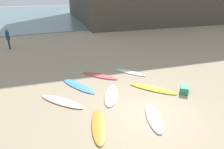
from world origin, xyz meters
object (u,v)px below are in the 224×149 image
Objects in this scene: surfboard_2 at (100,75)px; surfboard_4 at (130,72)px; beach_cooler at (184,90)px; surfboard_0 at (111,95)px; surfboard_7 at (62,101)px; surfboard_5 at (154,118)px; surfboard_1 at (78,86)px; surfboard_3 at (153,89)px; beachgoer_near at (8,38)px; surfboard_6 at (99,126)px.

surfboard_2 is 1.86m from surfboard_4.
surfboard_2 is 4.63m from beach_cooler.
surfboard_7 is (-2.22, 0.37, 0.00)m from surfboard_0.
surfboard_5 reaches higher than surfboard_0.
surfboard_7 is at bearing -153.81° from surfboard_1.
surfboard_2 is at bearing 3.85° from surfboard_1.
surfboard_4 is (0.01, 2.37, -0.01)m from surfboard_3.
surfboard_7 is at bearing 134.58° from surfboard_3.
surfboard_1 is 9.74m from beachgoer_near.
surfboard_4 is at bearing -85.58° from surfboard_5.
surfboard_3 reaches higher than surfboard_4.
beachgoer_near is (-4.49, 10.73, 0.86)m from surfboard_0.
surfboard_3 is (1.83, -2.62, 0.00)m from surfboard_2.
surfboard_6 is at bearing -116.45° from surfboard_1.
surfboard_0 is 2.25m from surfboard_7.
surfboard_6 is 4.74m from beach_cooler.
surfboard_1 is 5.27m from beach_cooler.
surfboard_3 is 1.48m from beach_cooler.
surfboard_3 is at bearing -94.27° from surfboard_2.
surfboard_5 reaches higher than surfboard_7.
surfboard_5 is 0.92× the size of surfboard_6.
surfboard_2 is at bearing -62.60° from surfboard_5.
surfboard_2 is 0.95× the size of surfboard_3.
surfboard_3 reaches higher than surfboard_0.
surfboard_6 is (-3.50, -1.65, -0.00)m from surfboard_3.
beach_cooler is (4.68, 0.75, 0.13)m from surfboard_6.
surfboard_0 is at bearing -49.32° from surfboard_5.
surfboard_4 is 3.72× the size of beach_cooler.
surfboard_3 is 1.48× the size of beachgoer_near.
surfboard_0 is 2.32m from surfboard_6.
beachgoer_near is at bearing 86.89° from surfboard_1.
surfboard_2 is at bearing -69.00° from surfboard_0.
surfboard_5 is 14.08m from beachgoer_near.
surfboard_5 is at bearing -161.38° from surfboard_3.
surfboard_1 is at bearing 113.08° from surfboard_3.
beach_cooler is at bearing 127.04° from surfboard_7.
surfboard_2 is at bearing 85.93° from surfboard_6.
surfboard_3 is 4.32× the size of beach_cooler.
surfboard_7 reaches higher than surfboard_1.
surfboard_5 reaches higher than surfboard_2.
beach_cooler is at bearing -88.74° from surfboard_2.
surfboard_7 is at bearing 179.10° from surfboard_2.
beach_cooler is at bearing -170.06° from surfboard_0.
surfboard_4 is 0.88× the size of surfboard_7.
beach_cooler reaches higher than surfboard_7.
surfboard_2 is (1.48, 0.76, 0.01)m from surfboard_1.
beach_cooler is at bearing 26.42° from surfboard_6.
surfboard_0 is at bearing 160.99° from beach_cooler.
beach_cooler reaches higher than surfboard_1.
beach_cooler is (1.16, -3.27, 0.14)m from surfboard_4.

